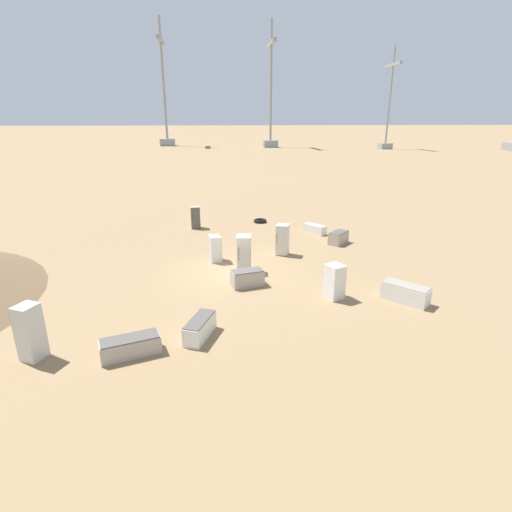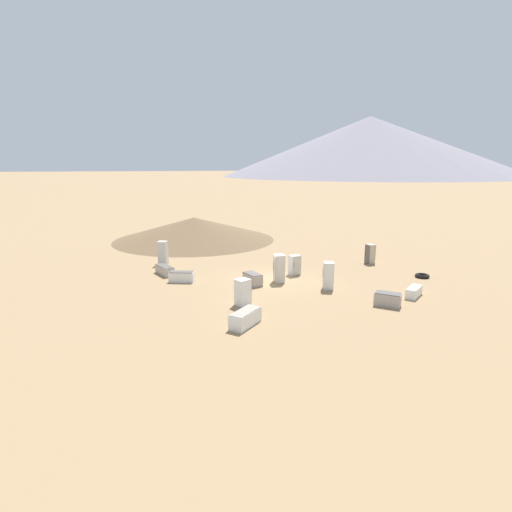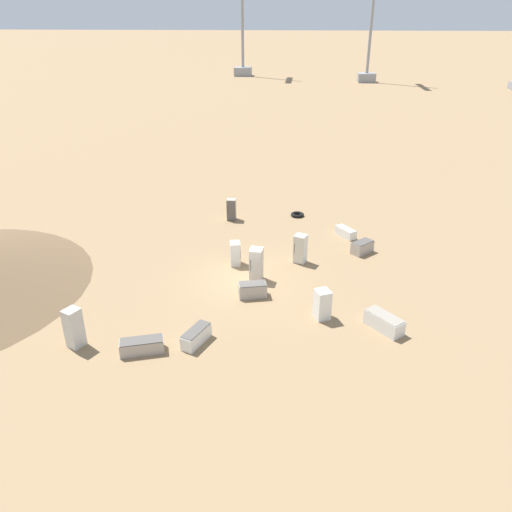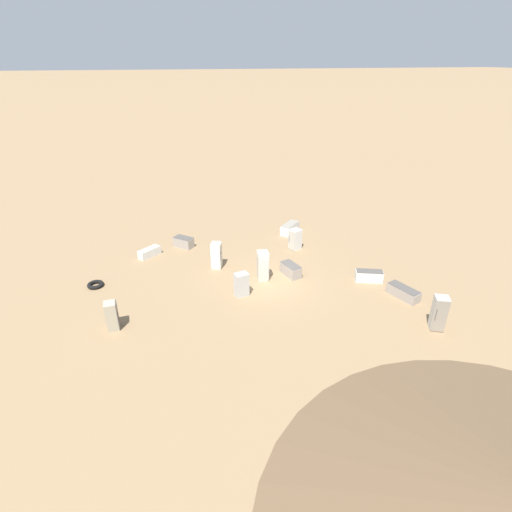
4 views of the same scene
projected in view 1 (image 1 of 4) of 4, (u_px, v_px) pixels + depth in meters
The scene contains 17 objects.
ground_plane at pixel (233, 274), 20.13m from camera, with size 1000.00×1000.00×0.00m, color #937551.
power_pylon_1 at pixel (388, 118), 101.77m from camera, with size 8.54×2.93×24.41m.
power_pylon_2 at pixel (271, 110), 107.16m from camera, with size 10.99×3.77×31.40m.
power_pylon_3 at pixel (165, 108), 113.04m from camera, with size 11.72×4.02×33.48m.
discarded_fridge_0 at pixel (196, 217), 28.35m from camera, with size 0.64×0.66×1.56m.
discarded_fridge_1 at pixel (282, 240), 22.76m from camera, with size 0.86×0.87×1.77m.
discarded_fridge_2 at pixel (315, 229), 27.24m from camera, with size 1.68×1.44×0.59m.
discarded_fridge_3 at pixel (247, 278), 18.59m from camera, with size 1.06×1.60×0.78m.
discarded_fridge_4 at pixel (200, 328), 14.21m from camera, with size 1.78×1.20×0.72m.
discarded_fridge_5 at pixel (338, 238), 24.95m from camera, with size 1.53×1.52×0.77m.
discarded_fridge_6 at pixel (334, 281), 17.24m from camera, with size 0.97×0.91×1.52m.
discarded_fridge_7 at pixel (215, 248), 21.76m from camera, with size 0.86×0.73×1.43m.
discarded_fridge_8 at pixel (130, 346), 13.12m from camera, with size 1.26×2.04×0.65m.
discarded_fridge_9 at pixel (405, 293), 16.99m from camera, with size 1.96×1.86×0.77m.
discarded_fridge_10 at pixel (30, 332), 12.76m from camera, with size 0.88×0.87×1.90m.
discarded_fridge_11 at pixel (244, 254), 20.18m from camera, with size 0.75×0.77×1.91m.
scrap_tire at pixel (260, 221), 30.17m from camera, with size 0.98×0.98×0.24m.
Camera 1 is at (18.74, -1.01, 7.41)m, focal length 28.00 mm.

